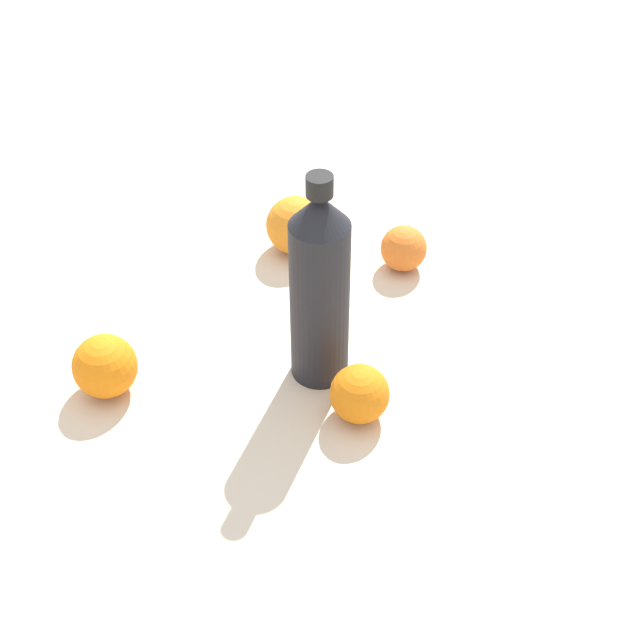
% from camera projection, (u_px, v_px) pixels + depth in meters
% --- Properties ---
extents(ground_plane, '(2.40, 2.40, 0.00)m').
position_uv_depth(ground_plane, '(319.00, 380.00, 1.09)').
color(ground_plane, beige).
extents(water_bottle, '(0.07, 0.07, 0.27)m').
position_uv_depth(water_bottle, '(320.00, 288.00, 1.02)').
color(water_bottle, black).
rests_on(water_bottle, ground_plane).
extents(orange_0, '(0.06, 0.06, 0.06)m').
position_uv_depth(orange_0, '(404.00, 248.00, 1.23)').
color(orange_0, orange).
rests_on(orange_0, ground_plane).
extents(orange_1, '(0.08, 0.08, 0.08)m').
position_uv_depth(orange_1, '(105.00, 366.00, 1.05)').
color(orange_1, orange).
rests_on(orange_1, ground_plane).
extents(orange_2, '(0.07, 0.07, 0.07)m').
position_uv_depth(orange_2, '(360.00, 394.00, 1.02)').
color(orange_2, orange).
rests_on(orange_2, ground_plane).
extents(orange_3, '(0.08, 0.08, 0.08)m').
position_uv_depth(orange_3, '(295.00, 225.00, 1.26)').
color(orange_3, orange).
rests_on(orange_3, ground_plane).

